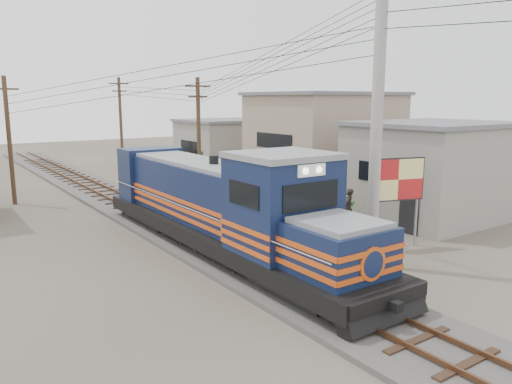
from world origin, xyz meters
TOP-DOWN VIEW (x-y plane):
  - ground at (0.00, 0.00)m, footprint 120.00×120.00m
  - ballast at (0.00, 10.00)m, footprint 3.60×70.00m
  - track at (0.00, 10.00)m, footprint 1.15×70.00m
  - locomotive at (0.00, 3.75)m, footprint 2.98×16.21m
  - utility_pole_main at (3.50, -0.50)m, footprint 0.40×0.40m
  - wooden_pole_mid at (4.50, 14.00)m, footprint 1.60×0.24m
  - wooden_pole_far at (4.80, 28.00)m, footprint 1.60×0.24m
  - wooden_pole_left at (-5.00, 18.00)m, footprint 1.60×0.24m
  - power_lines at (-0.14, 8.49)m, footprint 9.65×19.00m
  - shophouse_front at (11.50, 3.00)m, footprint 7.35×6.30m
  - shophouse_mid at (12.50, 12.00)m, footprint 8.40×7.35m
  - shophouse_back at (11.00, 22.00)m, footprint 6.30×6.30m
  - billboard at (5.92, 0.50)m, footprint 2.24×0.79m
  - market_umbrella at (7.32, 6.93)m, footprint 2.35×2.35m
  - vendor at (6.82, 3.96)m, footprint 0.76×0.72m
  - plant_nursery at (5.04, 4.00)m, footprint 3.32×3.18m

SIDE VIEW (x-z plane):
  - ground at x=0.00m, z-range 0.00..0.00m
  - ballast at x=0.00m, z-range 0.00..0.16m
  - track at x=0.00m, z-range 0.20..0.32m
  - plant_nursery at x=5.04m, z-range -0.12..0.99m
  - vendor at x=6.82m, z-range 0.00..1.75m
  - locomotive at x=0.00m, z-range -0.26..3.76m
  - market_umbrella at x=7.32m, z-range 0.87..3.18m
  - shophouse_back at x=11.00m, z-range 0.01..4.21m
  - shophouse_front at x=11.50m, z-range 0.01..4.71m
  - billboard at x=5.92m, z-range 0.85..4.41m
  - shophouse_mid at x=12.50m, z-range 0.01..6.21m
  - wooden_pole_mid at x=4.50m, z-range 0.18..7.18m
  - wooden_pole_left at x=-5.00m, z-range 0.18..7.18m
  - wooden_pole_far at x=4.80m, z-range 0.18..7.68m
  - utility_pole_main at x=3.50m, z-range 0.00..10.00m
  - power_lines at x=-0.14m, z-range 5.91..9.21m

